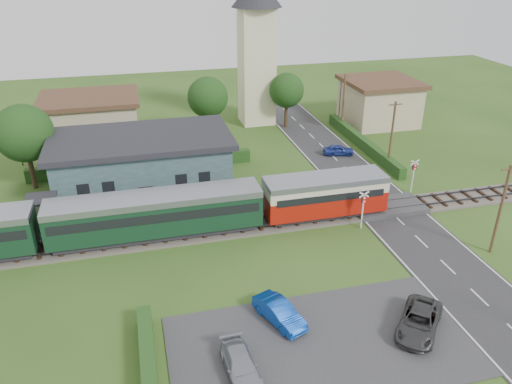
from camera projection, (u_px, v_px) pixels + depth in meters
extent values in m
plane|color=#2D4C19|center=(283.00, 236.00, 39.03)|extent=(120.00, 120.00, 0.00)
cube|color=#4C443D|center=(276.00, 222.00, 40.72)|extent=(76.00, 3.20, 0.20)
cube|color=#3F3F47|center=(279.00, 223.00, 39.96)|extent=(76.00, 0.08, 0.15)
cube|color=#3F3F47|center=(274.00, 215.00, 41.21)|extent=(76.00, 0.08, 0.15)
cube|color=#28282B|center=(399.00, 220.00, 41.23)|extent=(6.00, 70.00, 0.05)
cube|color=#333335|center=(320.00, 345.00, 28.25)|extent=(17.00, 9.00, 0.08)
cube|color=#333335|center=(387.00, 207.00, 42.88)|extent=(6.20, 3.40, 0.45)
cube|color=gray|center=(149.00, 217.00, 41.24)|extent=(30.00, 3.00, 0.45)
cube|color=beige|center=(43.00, 213.00, 38.85)|extent=(2.00, 2.00, 2.40)
cube|color=#232328|center=(40.00, 199.00, 38.28)|extent=(2.30, 2.30, 0.15)
cube|color=#2D4B4E|center=(143.00, 166.00, 45.33)|extent=(15.00, 8.00, 4.80)
cube|color=#232328|center=(140.00, 139.00, 44.15)|extent=(16.00, 9.00, 0.50)
cube|color=#232328|center=(147.00, 198.00, 42.47)|extent=(1.20, 0.12, 2.20)
cube|color=black|center=(83.00, 190.00, 40.80)|extent=(1.00, 0.12, 1.20)
cube|color=black|center=(109.00, 188.00, 41.24)|extent=(1.00, 0.12, 1.20)
cube|color=black|center=(181.00, 180.00, 42.56)|extent=(1.00, 0.12, 1.20)
cube|color=black|center=(204.00, 178.00, 43.00)|extent=(1.00, 0.12, 1.20)
cube|color=#232328|center=(324.00, 211.00, 41.42)|extent=(9.00, 2.20, 0.50)
cube|color=#9F1409|center=(324.00, 200.00, 40.98)|extent=(10.00, 2.80, 1.80)
cube|color=beige|center=(325.00, 187.00, 40.42)|extent=(10.00, 2.82, 0.90)
cube|color=black|center=(325.00, 191.00, 40.58)|extent=(9.00, 2.88, 0.60)
cube|color=gray|center=(326.00, 179.00, 40.14)|extent=(10.00, 2.90, 0.45)
cube|color=#232328|center=(158.00, 232.00, 38.41)|extent=(15.20, 2.20, 0.50)
cube|color=black|center=(156.00, 215.00, 37.75)|extent=(16.00, 2.80, 2.60)
cube|color=black|center=(156.00, 210.00, 37.57)|extent=(15.40, 2.86, 0.70)
cube|color=gray|center=(155.00, 198.00, 37.13)|extent=(16.00, 2.90, 0.50)
cube|color=beige|center=(257.00, 67.00, 61.39)|extent=(4.00, 4.00, 14.00)
cube|color=tan|center=(92.00, 122.00, 56.35)|extent=(10.00, 8.00, 5.00)
cube|color=#472D1E|center=(88.00, 98.00, 55.14)|extent=(10.80, 8.80, 0.50)
cube|color=tan|center=(379.00, 103.00, 63.21)|extent=(8.00, 8.00, 5.00)
cube|color=#472D1E|center=(381.00, 82.00, 62.00)|extent=(8.80, 8.80, 0.50)
cube|color=#193814|center=(149.00, 369.00, 25.90)|extent=(0.80, 9.00, 1.20)
cube|color=#193814|center=(363.00, 143.00, 55.81)|extent=(0.80, 18.00, 1.20)
cube|color=#193814|center=(143.00, 165.00, 50.01)|extent=(22.00, 0.80, 1.30)
cylinder|color=#332316|center=(31.00, 168.00, 45.87)|extent=(0.44, 0.44, 4.12)
sphere|color=#143311|center=(24.00, 133.00, 44.40)|extent=(5.20, 5.20, 5.20)
cylinder|color=#332316|center=(209.00, 124.00, 57.74)|extent=(0.44, 0.44, 3.85)
sphere|color=#143311|center=(208.00, 97.00, 56.36)|extent=(4.60, 4.60, 4.60)
cylinder|color=#332316|center=(286.00, 113.00, 61.75)|extent=(0.44, 0.44, 3.58)
sphere|color=#143311|center=(287.00, 90.00, 60.47)|extent=(4.20, 4.20, 4.20)
cylinder|color=#473321|center=(500.00, 210.00, 35.40)|extent=(0.22, 0.22, 7.00)
cube|color=#473321|center=(510.00, 169.00, 33.99)|extent=(1.40, 0.10, 0.10)
cylinder|color=#473321|center=(392.00, 136.00, 49.32)|extent=(0.22, 0.22, 7.00)
cube|color=#473321|center=(396.00, 105.00, 47.90)|extent=(1.40, 0.10, 0.10)
cylinder|color=#473321|center=(343.00, 103.00, 59.75)|extent=(0.22, 0.22, 7.00)
cube|color=#473321|center=(345.00, 76.00, 58.34)|extent=(1.40, 0.10, 0.10)
cylinder|color=silver|center=(362.00, 212.00, 39.43)|extent=(0.12, 0.12, 3.00)
cube|color=#232328|center=(364.00, 199.00, 38.95)|extent=(0.35, 0.18, 0.55)
sphere|color=#FF190C|center=(365.00, 198.00, 38.78)|extent=(0.14, 0.14, 0.14)
sphere|color=#FF190C|center=(364.00, 202.00, 38.91)|extent=(0.14, 0.14, 0.14)
cube|color=silver|center=(364.00, 195.00, 38.77)|extent=(0.84, 0.05, 0.55)
cube|color=silver|center=(364.00, 195.00, 38.77)|extent=(0.84, 0.05, 0.55)
cylinder|color=silver|center=(413.00, 178.00, 45.20)|extent=(0.12, 0.12, 3.00)
cube|color=#232328|center=(414.00, 167.00, 44.71)|extent=(0.35, 0.18, 0.55)
sphere|color=#FF190C|center=(415.00, 166.00, 44.54)|extent=(0.14, 0.14, 0.14)
sphere|color=#FF190C|center=(415.00, 169.00, 44.67)|extent=(0.14, 0.14, 0.14)
cube|color=silver|center=(415.00, 163.00, 44.53)|extent=(0.84, 0.05, 0.55)
cube|color=silver|center=(415.00, 163.00, 44.53)|extent=(0.84, 0.05, 0.55)
cylinder|color=#3F3F47|center=(18.00, 143.00, 50.46)|extent=(0.14, 0.14, 5.00)
sphere|color=orange|center=(13.00, 119.00, 49.35)|extent=(0.30, 0.30, 0.30)
cylinder|color=#3F3F47|center=(340.00, 99.00, 64.94)|extent=(0.14, 0.14, 5.00)
sphere|color=orange|center=(342.00, 80.00, 63.83)|extent=(0.30, 0.30, 0.30)
imported|color=navy|center=(338.00, 150.00, 53.86)|extent=(3.46, 2.05, 1.11)
imported|color=#0C3DA5|center=(279.00, 312.00, 29.75)|extent=(2.68, 4.09, 1.27)
imported|color=#9396A3|center=(240.00, 365.00, 26.07)|extent=(1.81, 4.03, 1.15)
imported|color=#373738|center=(419.00, 321.00, 29.03)|extent=(4.61, 4.83, 1.27)
imported|color=gray|center=(228.00, 200.00, 41.79)|extent=(0.65, 0.54, 1.53)
imported|color=gray|center=(87.00, 209.00, 40.02)|extent=(0.94, 1.09, 1.96)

